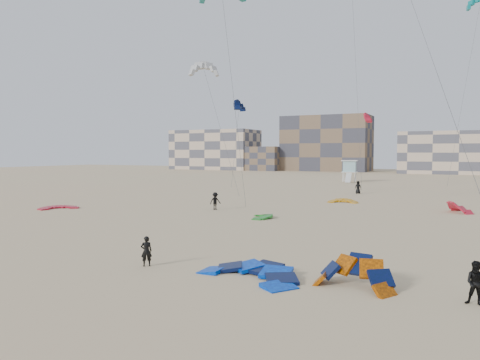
% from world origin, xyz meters
% --- Properties ---
extents(ground, '(320.00, 320.00, 0.00)m').
position_xyz_m(ground, '(0.00, 0.00, 0.00)').
color(ground, tan).
rests_on(ground, ground).
extents(kite_ground_blue, '(6.19, 6.37, 1.59)m').
position_xyz_m(kite_ground_blue, '(3.87, 3.00, 0.00)').
color(kite_ground_blue, blue).
rests_on(kite_ground_blue, ground).
extents(kite_ground_orange, '(4.14, 4.17, 3.58)m').
position_xyz_m(kite_ground_orange, '(8.72, 3.38, 0.00)').
color(kite_ground_orange, '#E96201').
rests_on(kite_ground_orange, ground).
extents(kite_ground_red, '(5.21, 5.16, 0.64)m').
position_xyz_m(kite_ground_red, '(-26.38, 18.78, 0.00)').
color(kite_ground_red, red).
rests_on(kite_ground_red, ground).
extents(kite_ground_green, '(3.82, 3.70, 1.00)m').
position_xyz_m(kite_ground_green, '(-3.98, 22.00, 0.00)').
color(kite_ground_green, green).
rests_on(kite_ground_green, ground).
extents(kite_ground_red_far, '(4.37, 4.30, 3.13)m').
position_xyz_m(kite_ground_red_far, '(12.27, 34.42, 0.00)').
color(kite_ground_red_far, red).
rests_on(kite_ground_red_far, ground).
extents(kite_ground_yellow, '(3.85, 4.03, 1.43)m').
position_xyz_m(kite_ground_yellow, '(-0.56, 38.50, 0.00)').
color(kite_ground_yellow, orange).
rests_on(kite_ground_yellow, ground).
extents(kitesurfer_main, '(0.69, 0.68, 1.61)m').
position_xyz_m(kitesurfer_main, '(-2.03, 2.49, 0.80)').
color(kitesurfer_main, black).
rests_on(kitesurfer_main, ground).
extents(kitesurfer_b, '(0.94, 0.77, 1.76)m').
position_xyz_m(kitesurfer_b, '(13.61, 3.15, 0.88)').
color(kitesurfer_b, black).
rests_on(kitesurfer_b, ground).
extents(kitesurfer_c, '(1.26, 1.36, 1.84)m').
position_xyz_m(kitesurfer_c, '(-10.87, 25.53, 0.92)').
color(kitesurfer_c, black).
rests_on(kitesurfer_c, ground).
extents(kitesurfer_e, '(1.01, 0.75, 1.88)m').
position_xyz_m(kitesurfer_e, '(-1.55, 51.37, 0.94)').
color(kitesurfer_e, black).
rests_on(kitesurfer_e, ground).
extents(kite_fly_grey, '(7.43, 4.83, 16.28)m').
position_xyz_m(kite_fly_grey, '(-15.75, 31.53, 15.87)').
color(kite_fly_grey, silver).
rests_on(kite_fly_grey, ground).
extents(kite_fly_navy, '(4.78, 10.15, 13.80)m').
position_xyz_m(kite_fly_navy, '(-20.68, 50.82, 13.48)').
color(kite_fly_navy, '#060E44').
rests_on(kite_fly_navy, ground).
extents(kite_fly_teal_b, '(5.44, 6.29, 27.39)m').
position_xyz_m(kite_fly_teal_b, '(13.74, 59.21, 27.37)').
color(kite_fly_teal_b, '#0A8C7D').
rests_on(kite_fly_teal_b, ground).
extents(kite_fly_red, '(3.49, 5.24, 12.13)m').
position_xyz_m(kite_fly_red, '(-2.71, 63.48, 11.78)').
color(kite_fly_red, red).
rests_on(kite_fly_red, ground).
extents(lifeguard_tower_far, '(3.58, 6.32, 4.45)m').
position_xyz_m(lifeguard_tower_far, '(-9.32, 78.94, 2.20)').
color(lifeguard_tower_far, white).
rests_on(lifeguard_tower_far, ground).
extents(condo_west_a, '(30.00, 15.00, 14.00)m').
position_xyz_m(condo_west_a, '(-70.00, 130.00, 7.00)').
color(condo_west_a, beige).
rests_on(condo_west_a, ground).
extents(condo_west_b, '(28.00, 14.00, 18.00)m').
position_xyz_m(condo_west_b, '(-30.00, 134.00, 9.00)').
color(condo_west_b, brown).
rests_on(condo_west_b, ground).
extents(condo_mid, '(32.00, 16.00, 12.00)m').
position_xyz_m(condo_mid, '(10.00, 130.00, 6.00)').
color(condo_mid, beige).
rests_on(condo_mid, ground).
extents(condo_fill_left, '(12.00, 10.00, 8.00)m').
position_xyz_m(condo_fill_left, '(-50.00, 128.00, 4.00)').
color(condo_fill_left, brown).
rests_on(condo_fill_left, ground).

